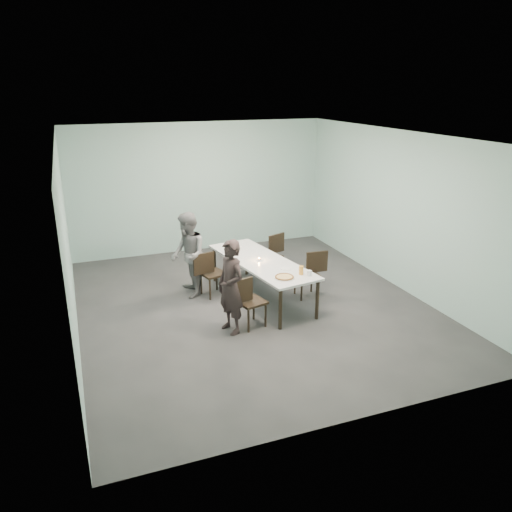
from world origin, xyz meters
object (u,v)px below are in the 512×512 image
object	(u,v)px
diner_near	(231,287)
table	(261,263)
amber_tumbler	(238,248)
side_plate	(286,269)
chair_far_left	(209,271)
chair_near_right	(311,271)
water_tumbler	(309,273)
chair_far_right	(273,252)
pizza	(284,277)
diner_far	(188,255)
beer_glass	(301,270)
tealight	(259,259)
chair_near_left	(247,299)

from	to	relation	value
diner_near	table	bearing A→B (deg)	120.91
amber_tumbler	side_plate	bearing A→B (deg)	-71.07
chair_far_left	chair_near_right	xyz separation A→B (m)	(1.78, -0.67, 0.00)
chair_near_right	water_tumbler	xyz separation A→B (m)	(-0.44, -0.78, 0.29)
table	chair_far_left	world-z (taller)	chair_far_left
chair_far_right	pizza	distance (m)	2.09
diner_far	beer_glass	xyz separation A→B (m)	(1.58, -1.53, 0.03)
table	side_plate	world-z (taller)	side_plate
diner_near	beer_glass	size ratio (longest dim) A/B	10.25
chair_far_left	amber_tumbler	size ratio (longest dim) A/B	10.88
diner_near	side_plate	distance (m)	1.26
pizza	tealight	bearing A→B (deg)	94.62
chair_far_right	water_tumbler	size ratio (longest dim) A/B	9.67
table	water_tumbler	distance (m)	1.11
water_tumbler	chair_far_left	bearing A→B (deg)	132.92
side_plate	amber_tumbler	distance (m)	1.35
table	tealight	xyz separation A→B (m)	(-0.04, 0.01, 0.08)
water_tumbler	tealight	distance (m)	1.13
chair_far_right	amber_tumbler	bearing A→B (deg)	-1.29
table	diner_far	bearing A→B (deg)	152.38
table	amber_tumbler	distance (m)	0.75
chair_far_left	chair_near_right	distance (m)	1.90
chair_near_left	beer_glass	size ratio (longest dim) A/B	5.80
side_plate	water_tumbler	bearing A→B (deg)	-60.80
amber_tumbler	chair_near_right	bearing A→B (deg)	-39.95
chair_near_left	diner_far	size ratio (longest dim) A/B	0.55
pizza	diner_far	bearing A→B (deg)	128.17
tealight	pizza	bearing A→B (deg)	-85.38
diner_near	chair_far_right	bearing A→B (deg)	125.21
chair_far_left	tealight	world-z (taller)	chair_far_left
chair_far_left	beer_glass	size ratio (longest dim) A/B	5.80
chair_far_right	diner_near	size ratio (longest dim) A/B	0.57
chair_far_right	chair_far_left	bearing A→B (deg)	-0.49
table	chair_near_right	xyz separation A→B (m)	(0.91, -0.22, -0.19)
beer_glass	side_plate	bearing A→B (deg)	111.89
diner_far	beer_glass	bearing A→B (deg)	49.53
diner_near	amber_tumbler	size ratio (longest dim) A/B	19.23
table	diner_near	xyz separation A→B (m)	(-0.93, -1.05, 0.08)
water_tumbler	table	bearing A→B (deg)	115.62
side_plate	chair_far_left	bearing A→B (deg)	137.43
pizza	amber_tumbler	xyz separation A→B (m)	(-0.24, 1.67, 0.02)
chair_near_left	side_plate	distance (m)	1.01
table	side_plate	size ratio (longest dim) A/B	15.07
chair_near_left	diner_far	world-z (taller)	diner_far
pizza	side_plate	size ratio (longest dim) A/B	1.89
chair_far_right	pizza	bearing A→B (deg)	51.45
table	diner_near	bearing A→B (deg)	-131.57
chair_far_left	diner_far	bearing A→B (deg)	138.44
water_tumbler	chair_near_right	bearing A→B (deg)	60.64
pizza	beer_glass	bearing A→B (deg)	9.56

